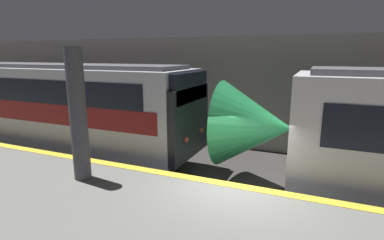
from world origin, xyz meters
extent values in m
plane|color=#33302D|center=(0.00, 0.00, 0.00)|extent=(120.00, 120.00, 0.00)
cube|color=gold|center=(0.00, -0.15, 1.04)|extent=(40.00, 0.30, 0.01)
cube|color=#9E998E|center=(0.00, 6.15, 2.49)|extent=(50.00, 0.15, 4.99)
cylinder|color=#47474C|center=(-3.78, -1.27, 2.72)|extent=(0.43, 0.43, 3.37)
cone|color=#238447|center=(0.03, 2.10, 2.06)|extent=(2.20, 2.71, 2.71)
sphere|color=#F2EFCC|center=(-0.92, 2.10, 1.62)|extent=(0.20, 0.20, 0.20)
cube|color=black|center=(-10.06, 2.10, 0.36)|extent=(14.26, 2.34, 0.72)
cube|color=#B7BCC6|center=(-10.06, 2.10, 2.21)|extent=(15.50, 2.86, 2.98)
cube|color=black|center=(-2.18, 2.10, 1.97)|extent=(0.25, 2.80, 2.38)
cube|color=black|center=(-2.18, 2.10, 3.17)|extent=(0.25, 2.51, 0.95)
sphere|color=#EA4C42|center=(-2.03, 1.46, 1.56)|extent=(0.18, 0.18, 0.18)
sphere|color=#EA4C42|center=(-2.03, 2.74, 1.56)|extent=(0.18, 0.18, 0.18)
cube|color=#4C4C51|center=(-10.06, 2.10, 3.77)|extent=(14.88, 2.06, 0.14)
camera|label=1|loc=(1.74, -6.90, 4.23)|focal=28.00mm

